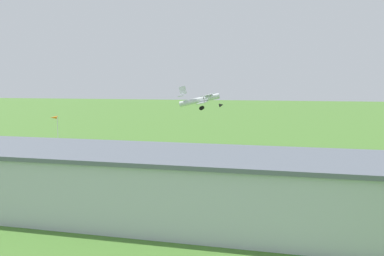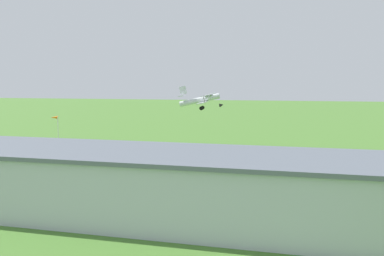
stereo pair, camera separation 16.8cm
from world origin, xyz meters
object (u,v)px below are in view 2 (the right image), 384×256
(person_at_fence_line, at_px, (350,178))
(windsock, at_px, (55,119))
(biplane, at_px, (202,100))
(person_watching_takeoff, at_px, (65,166))
(hangar, at_px, (157,184))
(person_near_hangar_door, at_px, (351,182))
(car_red, at_px, (4,170))
(person_beside_truck, at_px, (47,167))
(person_crossing_taxiway, at_px, (376,186))

(person_at_fence_line, relative_size, windsock, 0.29)
(biplane, xyz_separation_m, person_watching_takeoff, (14.69, 18.64, -8.14))
(hangar, bearing_deg, person_near_hangar_door, -142.01)
(car_red, xyz_separation_m, person_at_fence_line, (-41.67, -5.73, -0.08))
(biplane, relative_size, person_watching_takeoff, 5.76)
(person_watching_takeoff, bearing_deg, person_beside_truck, 38.19)
(car_red, bearing_deg, biplane, -131.97)
(hangar, relative_size, person_crossing_taxiway, 23.80)
(car_red, relative_size, person_crossing_taxiway, 2.68)
(person_watching_takeoff, xyz_separation_m, person_crossing_taxiway, (-37.87, 2.18, 0.04))
(person_at_fence_line, height_order, person_near_hangar_door, person_near_hangar_door)
(hangar, height_order, person_watching_takeoff, hangar)
(person_at_fence_line, xyz_separation_m, windsock, (49.93, -19.54, 4.05))
(person_beside_truck, xyz_separation_m, windsock, (12.44, -22.38, 4.03))
(person_near_hangar_door, height_order, person_beside_truck, person_beside_truck)
(person_at_fence_line, bearing_deg, person_crossing_taxiway, 120.04)
(person_at_fence_line, distance_m, windsock, 53.78)
(person_watching_takeoff, distance_m, windsock, 25.67)
(person_near_hangar_door, bearing_deg, person_watching_takeoff, -0.72)
(biplane, bearing_deg, windsock, -4.71)
(biplane, distance_m, person_at_fence_line, 28.38)
(person_watching_takeoff, bearing_deg, windsock, -56.00)
(hangar, bearing_deg, windsock, -48.39)
(person_crossing_taxiway, distance_m, person_near_hangar_door, 2.85)
(hangar, height_order, person_at_fence_line, hangar)
(person_crossing_taxiway, distance_m, windsock, 57.12)
(person_crossing_taxiway, bearing_deg, car_red, 2.72)
(hangar, height_order, person_crossing_taxiway, hangar)
(windsock, bearing_deg, person_crossing_taxiway, 155.98)
(person_near_hangar_door, bearing_deg, windsock, -23.32)
(hangar, bearing_deg, person_beside_truck, -34.61)
(biplane, bearing_deg, person_at_fence_line, 140.83)
(person_at_fence_line, bearing_deg, biplane, -39.17)
(biplane, relative_size, person_near_hangar_door, 5.91)
(person_crossing_taxiway, relative_size, windsock, 0.31)
(biplane, distance_m, person_watching_takeoff, 25.09)
(person_beside_truck, distance_m, windsock, 25.92)
(biplane, distance_m, person_crossing_taxiway, 32.19)
(car_red, distance_m, person_beside_truck, 5.09)
(car_red, relative_size, person_beside_truck, 2.83)
(person_near_hangar_door, bearing_deg, car_red, 5.25)
(hangar, xyz_separation_m, person_beside_truck, (19.20, -13.25, -2.15))
(person_at_fence_line, distance_m, person_beside_truck, 37.60)
(hangar, relative_size, person_beside_truck, 25.09)
(person_watching_takeoff, height_order, person_beside_truck, person_watching_takeoff)
(person_near_hangar_door, bearing_deg, biplane, -42.38)
(biplane, bearing_deg, person_crossing_taxiway, 138.07)
(person_watching_takeoff, relative_size, person_at_fence_line, 1.04)
(hangar, relative_size, person_near_hangar_door, 25.42)
(car_red, distance_m, person_at_fence_line, 42.06)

